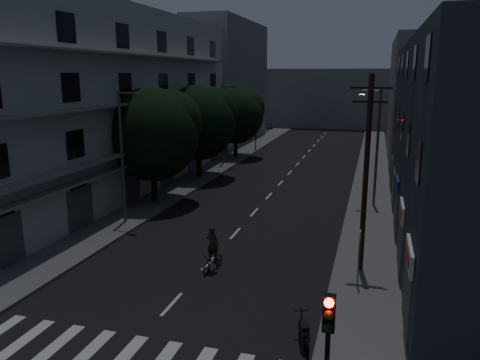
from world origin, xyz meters
The scene contains 22 objects.
ground centered at (0.00, 25.00, 0.00)m, with size 160.00×160.00×0.00m, color black.
sidewalk_left centered at (-7.50, 25.00, 0.07)m, with size 3.00×90.00×0.15m, color #565659.
sidewalk_right centered at (7.50, 25.00, 0.07)m, with size 3.00×90.00×0.15m, color #565659.
lane_markings centered at (0.00, 31.25, 0.01)m, with size 0.15×60.50×0.01m.
building_left centered at (-11.98, 18.00, 6.99)m, with size 7.00×36.00×14.00m.
building_right centered at (11.99, 14.00, 5.50)m, with size 6.19×28.00×11.00m.
building_far_left centered at (-12.00, 48.00, 8.00)m, with size 6.00×20.00×16.00m, color slate.
building_far_right centered at (12.00, 42.00, 6.50)m, with size 6.00×20.00×13.00m, color slate.
building_far_end centered at (0.00, 70.00, 5.00)m, with size 24.00×8.00×10.00m, color slate.
tree_near centered at (-7.48, 15.90, 5.24)m, with size 6.59×6.59×8.13m.
tree_mid centered at (-7.37, 24.58, 5.21)m, with size 6.58×6.58×8.10m.
tree_far centered at (-7.24, 35.54, 4.88)m, with size 6.11×6.11×7.55m.
traffic_signal_near centered at (6.75, -4.06, 3.10)m, with size 0.28×0.37×4.10m.
traffic_signal_far_right centered at (6.71, 41.45, 3.10)m, with size 0.28×0.37×4.10m.
traffic_signal_far_left centered at (-6.42, 41.12, 3.10)m, with size 0.28×0.37×4.10m.
street_lamp_left_near centered at (-7.03, 10.93, 4.60)m, with size 1.51×0.25×8.00m.
street_lamp_right centered at (7.61, 19.02, 4.60)m, with size 1.51×0.25×8.00m.
street_lamp_left_far centered at (-7.14, 30.71, 4.60)m, with size 1.51×0.25×8.00m.
utility_pole centered at (7.24, 7.44, 4.87)m, with size 1.80×0.24×9.00m.
bus_stop_sign centered at (7.18, 5.47, 1.89)m, with size 0.06×0.35×2.52m.
motorcycle centered at (5.59, 0.52, 0.46)m, with size 0.77×1.74×1.16m.
cyclist centered at (0.50, 5.65, 0.74)m, with size 0.93×1.82×2.20m.
Camera 1 is at (7.50, -13.94, 9.13)m, focal length 35.00 mm.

